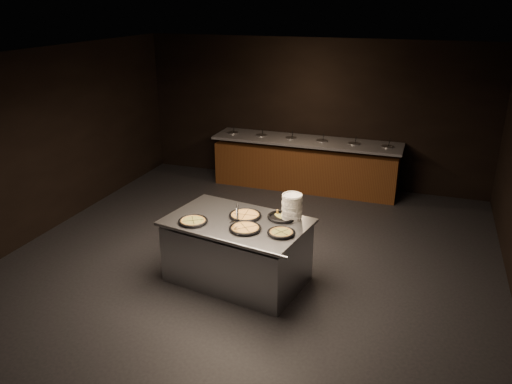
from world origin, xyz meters
TOP-DOWN VIEW (x-y plane):
  - room at (0.00, 0.00)m, footprint 7.02×8.02m
  - salad_bar at (0.00, 3.56)m, footprint 3.70×0.83m
  - serving_counter at (0.01, -0.17)m, footprint 2.00×1.47m
  - plate_stack at (0.66, 0.14)m, footprint 0.27×0.27m
  - pan_veggie_whole at (-0.51, -0.41)m, footprint 0.39×0.39m
  - pan_cheese_whole at (0.06, -0.01)m, footprint 0.44×0.44m
  - pan_cheese_slices_a at (0.55, 0.11)m, footprint 0.40×0.40m
  - pan_cheese_slices_b at (0.21, -0.39)m, footprint 0.41×0.41m
  - pan_veggie_slices at (0.67, -0.36)m, footprint 0.35×0.35m
  - server_left at (-0.02, -0.09)m, footprint 0.22×0.34m
  - server_right at (0.09, -0.45)m, footprint 0.27×0.26m

SIDE VIEW (x-z plane):
  - serving_counter at x=0.01m, z-range -0.02..0.86m
  - salad_bar at x=0.00m, z-range -0.15..1.03m
  - pan_cheese_slices_a at x=0.55m, z-range 0.87..0.91m
  - pan_veggie_slices at x=0.67m, z-range 0.87..0.91m
  - pan_veggie_whole at x=-0.51m, z-range 0.87..0.91m
  - pan_cheese_slices_b at x=0.21m, z-range 0.87..0.91m
  - pan_cheese_whole at x=0.06m, z-range 0.87..0.91m
  - server_right at x=0.09m, z-range 0.87..1.04m
  - server_left at x=-0.02m, z-range 0.87..1.05m
  - plate_stack at x=0.66m, z-range 0.87..1.21m
  - room at x=0.00m, z-range -0.01..2.91m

